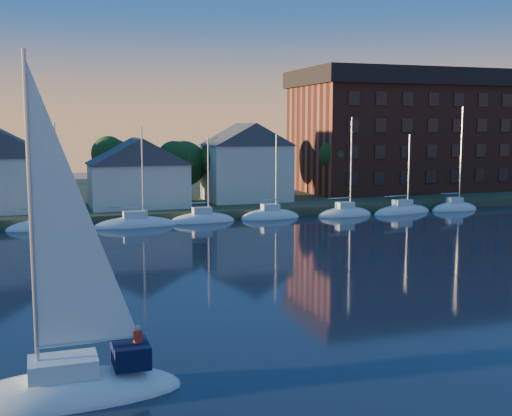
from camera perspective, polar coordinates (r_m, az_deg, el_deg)
name	(u,v)px	position (r m, az deg, el deg)	size (l,w,h in m)	color
shoreline_land	(162,197)	(95.58, -8.39, 0.97)	(160.00, 50.00, 2.00)	#303820
wooden_dock	(198,218)	(73.23, -5.16, -0.91)	(120.00, 3.00, 1.00)	brown
clubhouse_centre	(138,171)	(76.46, -10.47, 3.22)	(11.55, 8.40, 8.08)	white
clubhouse_east	(246,161)	(81.51, -0.88, 4.19)	(10.50, 8.40, 9.80)	white
condo_block	(401,130)	(97.72, 12.79, 6.76)	(31.00, 17.00, 17.40)	brown
tree_line	(193,151)	(83.72, -5.65, 5.05)	(93.40, 5.40, 8.90)	#342117
moored_fleet	(168,223)	(69.49, -7.79, -1.31)	(79.50, 2.40, 12.05)	white
hero_sailboat	(68,384)	(26.55, -16.38, -14.75)	(9.19, 3.03, 14.27)	white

